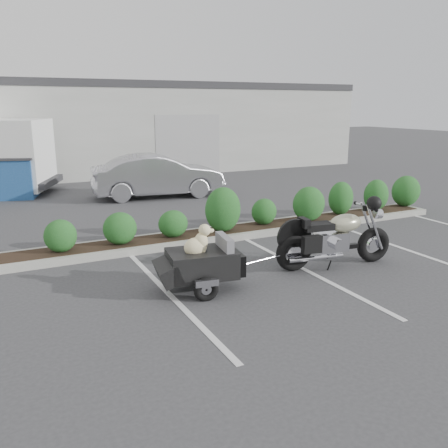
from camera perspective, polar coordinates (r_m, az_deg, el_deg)
name	(u,v)px	position (r m, az deg, el deg)	size (l,w,h in m)	color
ground	(235,270)	(8.93, 1.29, -5.60)	(90.00, 90.00, 0.00)	#38383A
planter_kerb	(229,233)	(11.21, 0.60, -1.06)	(12.00, 1.00, 0.15)	#9E9E93
building	(74,126)	(24.77, -17.65, 11.17)	(26.00, 10.00, 4.00)	#9EA099
motorcycle	(336,238)	(9.23, 13.27, -1.69)	(2.43, 0.94, 1.40)	black
pet_trailer	(201,263)	(7.86, -2.82, -4.66)	(1.96, 1.11, 1.16)	black
sedan	(158,176)	(16.04, -7.94, 5.77)	(1.51, 4.32, 1.42)	#A9A8B0
dumpster	(4,177)	(17.35, -24.95, 5.13)	(2.36, 1.89, 1.36)	navy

